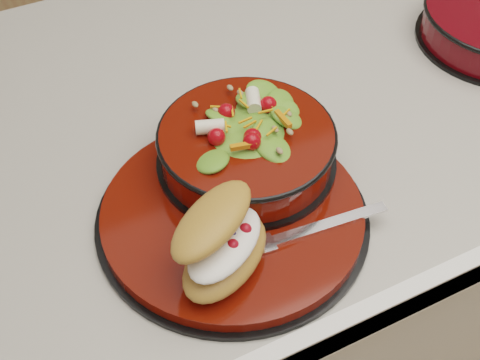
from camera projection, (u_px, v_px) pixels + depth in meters
name	position (u px, v px, depth m)	size (l,w,h in m)	color
island_counter	(227.00, 289.00, 1.24)	(1.24, 0.74, 0.90)	silver
dinner_plate	(233.00, 215.00, 0.77)	(0.32, 0.32, 0.02)	black
salad_bowl	(246.00, 142.00, 0.79)	(0.22, 0.22, 0.09)	black
croissant	(222.00, 241.00, 0.68)	(0.14, 0.14, 0.08)	gold
fork	(307.00, 231.00, 0.74)	(0.18, 0.04, 0.00)	silver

